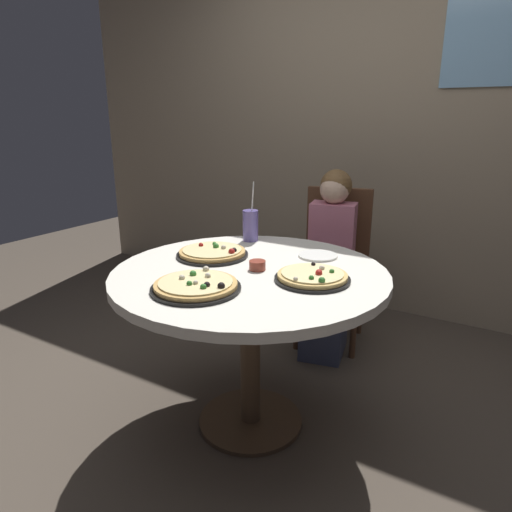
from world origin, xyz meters
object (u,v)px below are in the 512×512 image
object	(u,v)px
dining_table	(250,293)
plate_small	(318,256)
diner_child	(328,273)
pizza_pepperoni	(196,286)
pizza_cheese	(213,253)
sauce_bowl	(257,265)
chair_wooden	(335,257)
pizza_veggie	(313,277)
soda_cup	(250,225)

from	to	relation	value
dining_table	plate_small	world-z (taller)	plate_small
diner_child	pizza_pepperoni	xyz separation A→B (m)	(-0.07, -1.15, 0.28)
pizza_cheese	sauce_bowl	xyz separation A→B (m)	(0.28, -0.06, 0.00)
sauce_bowl	pizza_cheese	bearing A→B (deg)	167.42
chair_wooden	pizza_veggie	world-z (taller)	chair_wooden
dining_table	diner_child	size ratio (longest dim) A/B	1.08
diner_child	pizza_veggie	bearing A→B (deg)	-72.55
pizza_veggie	sauce_bowl	world-z (taller)	pizza_veggie
dining_table	pizza_veggie	size ratio (longest dim) A/B	3.87
pizza_cheese	soda_cup	bearing A→B (deg)	89.04
dining_table	pizza_cheese	size ratio (longest dim) A/B	3.50
dining_table	soda_cup	size ratio (longest dim) A/B	3.80
dining_table	diner_child	distance (m)	0.87
soda_cup	sauce_bowl	bearing A→B (deg)	-54.83
pizza_veggie	pizza_pepperoni	size ratio (longest dim) A/B	0.89
pizza_pepperoni	diner_child	bearing A→B (deg)	86.51
dining_table	pizza_cheese	xyz separation A→B (m)	(-0.26, 0.08, 0.12)
chair_wooden	sauce_bowl	distance (m)	1.04
soda_cup	sauce_bowl	distance (m)	0.48
pizza_cheese	sauce_bowl	bearing A→B (deg)	-12.58
dining_table	pizza_pepperoni	world-z (taller)	pizza_pepperoni
dining_table	pizza_pepperoni	distance (m)	0.32
chair_wooden	pizza_cheese	distance (m)	1.01
sauce_bowl	dining_table	bearing A→B (deg)	-136.42
pizza_cheese	soda_cup	distance (m)	0.33
pizza_pepperoni	sauce_bowl	distance (m)	0.33
sauce_bowl	pizza_pepperoni	bearing A→B (deg)	-103.79
soda_cup	chair_wooden	bearing A→B (deg)	69.64
dining_table	diner_child	bearing A→B (deg)	88.95
plate_small	pizza_veggie	bearing A→B (deg)	-70.19
diner_child	dining_table	bearing A→B (deg)	-91.05
diner_child	pizza_pepperoni	bearing A→B (deg)	-93.49
pizza_veggie	chair_wooden	bearing A→B (deg)	106.33
chair_wooden	soda_cup	world-z (taller)	soda_cup
pizza_pepperoni	plate_small	xyz separation A→B (m)	(0.22, 0.62, -0.01)
soda_cup	dining_table	bearing A→B (deg)	-58.64
dining_table	chair_wooden	size ratio (longest dim) A/B	1.22
pizza_cheese	sauce_bowl	size ratio (longest dim) A/B	4.75
chair_wooden	diner_child	xyz separation A→B (m)	(0.03, -0.18, -0.05)
dining_table	chair_wooden	distance (m)	1.04
dining_table	pizza_veggie	bearing A→B (deg)	4.19
pizza_cheese	diner_child	bearing A→B (deg)	70.60
chair_wooden	sauce_bowl	xyz separation A→B (m)	(0.04, -1.01, 0.24)
pizza_pepperoni	pizza_cheese	bearing A→B (deg)	117.97
pizza_pepperoni	soda_cup	distance (m)	0.73
chair_wooden	plate_small	xyz separation A→B (m)	(0.19, -0.71, 0.22)
sauce_bowl	pizza_veggie	bearing A→B (deg)	-0.43
sauce_bowl	plate_small	bearing A→B (deg)	64.86
pizza_veggie	pizza_pepperoni	bearing A→B (deg)	-136.55
soda_cup	pizza_pepperoni	bearing A→B (deg)	-74.48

